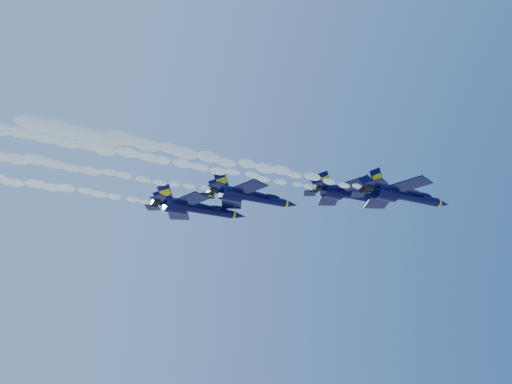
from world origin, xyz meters
name	(u,v)px	position (x,y,z in m)	size (l,w,h in m)	color
jet_lead	(402,195)	(15.54, -14.77, 151.40)	(18.37, 15.07, 6.82)	black
smoke_trail_jet_lead	(214,158)	(-18.32, -14.77, 150.95)	(52.02, 2.19, 1.97)	white
jet_second	(348,194)	(10.68, -6.16, 154.03)	(16.77, 13.75, 6.23)	black
smoke_trail_jet_second	(170,161)	(-22.50, -6.16, 153.60)	(52.02, 2.00, 1.80)	white
jet_third	(249,196)	(-3.58, 5.84, 155.57)	(18.77, 15.40, 6.98)	black
smoke_trail_jet_third	(61,165)	(-37.62, 5.84, 155.12)	(52.02, 2.24, 2.02)	white
jet_fourth	(194,208)	(-11.79, 13.89, 154.69)	(19.61, 16.09, 7.29)	black
smoke_trail_jet_fourth	(2,179)	(-46.18, 13.89, 154.23)	(52.02, 2.34, 2.11)	white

